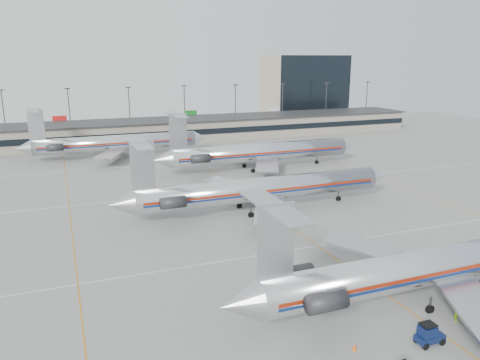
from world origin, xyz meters
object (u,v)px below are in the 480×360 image
jet_second_row (257,189)px  belt_loader (475,299)px  tug_center (429,335)px  jet_foreground (432,266)px

jet_second_row → belt_loader: (8.62, -35.20, -3.00)m
jet_second_row → belt_loader: jet_second_row is taller
jet_second_row → tug_center: size_ratio=19.27×
jet_foreground → belt_loader: size_ratio=10.11×
tug_center → jet_second_row: bearing=88.9°
jet_foreground → belt_loader: bearing=-40.8°
jet_foreground → jet_second_row: bearing=99.4°
jet_second_row → belt_loader: bearing=-76.2°
tug_center → belt_loader: bearing=21.3°
tug_center → belt_loader: belt_loader is taller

